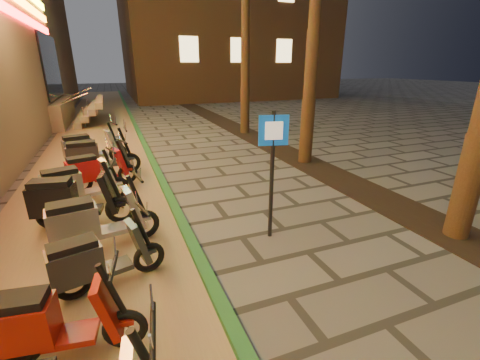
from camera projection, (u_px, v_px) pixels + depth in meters
name	position (u px, v px, depth m)	size (l,w,h in m)	color
parking_strip	(95.00, 157.00, 10.65)	(3.40, 60.00, 0.01)	#8C7251
green_curb	(148.00, 151.00, 11.22)	(0.18, 60.00, 0.10)	#235D2A
planting_strip	(346.00, 182.00, 8.40)	(1.20, 40.00, 0.02)	black
pedestrian_sign	(272.00, 159.00, 5.27)	(0.48, 0.14, 2.22)	black
scooter_6	(46.00, 324.00, 3.19)	(1.53, 0.62, 1.07)	black
scooter_7	(95.00, 261.00, 4.22)	(1.51, 0.74, 1.06)	black
scooter_8	(92.00, 222.00, 5.12)	(1.72, 0.72, 1.21)	black
scooter_9	(70.00, 200.00, 5.88)	(1.79, 0.75, 1.26)	black
scooter_10	(76.00, 185.00, 6.70)	(1.69, 0.89, 1.20)	black
scooter_11	(94.00, 170.00, 7.71)	(1.63, 0.85, 1.16)	black
scooter_12	(95.00, 157.00, 8.62)	(1.85, 0.65, 1.30)	black
scooter_13	(88.00, 148.00, 9.54)	(1.79, 0.91, 1.27)	black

